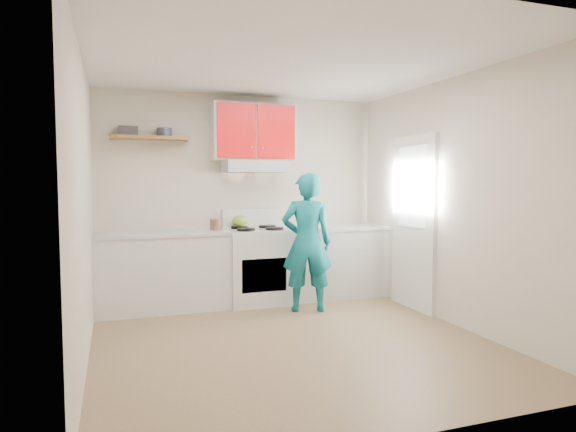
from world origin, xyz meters
name	(u,v)px	position (x,y,z in m)	size (l,w,h in m)	color
floor	(292,341)	(0.00, 0.00, 0.00)	(3.80, 3.80, 0.00)	brown
ceiling	(292,62)	(0.00, 0.00, 2.60)	(3.60, 3.80, 0.04)	white
back_wall	(243,198)	(0.00, 1.90, 1.30)	(3.60, 0.04, 2.60)	beige
front_wall	(405,219)	(0.00, -1.90, 1.30)	(3.60, 0.04, 2.60)	beige
left_wall	(83,208)	(-1.80, 0.00, 1.30)	(0.04, 3.80, 2.60)	beige
right_wall	(454,202)	(1.80, 0.00, 1.30)	(0.04, 3.80, 2.60)	beige
door	(414,223)	(1.78, 0.70, 1.02)	(0.05, 0.85, 2.05)	white
door_glass	(412,187)	(1.75, 0.70, 1.45)	(0.01, 0.55, 0.95)	white
counter_left	(163,272)	(-1.04, 1.60, 0.45)	(1.52, 0.60, 0.90)	silver
counter_right	(333,262)	(1.14, 1.60, 0.45)	(1.32, 0.60, 0.90)	silver
stove	(257,266)	(0.10, 1.57, 0.46)	(0.76, 0.65, 0.92)	white
range_hood	(254,167)	(0.10, 1.68, 1.70)	(0.76, 0.44, 0.15)	silver
upper_cabinets	(253,133)	(0.10, 1.73, 2.12)	(1.02, 0.33, 0.70)	red
shelf	(150,138)	(-1.15, 1.75, 2.02)	(0.90, 0.30, 0.04)	brown
books	(128,131)	(-1.39, 1.77, 2.09)	(0.21, 0.15, 0.11)	#3A3337
tin	(164,133)	(-0.98, 1.79, 2.09)	(0.18, 0.18, 0.11)	#333D4C
kettle	(240,222)	(-0.08, 1.74, 1.00)	(0.20, 0.20, 0.17)	olive
crock	(215,225)	(-0.41, 1.61, 0.98)	(0.13, 0.13, 0.16)	brown
cutting_board	(314,228)	(0.85, 1.54, 0.91)	(0.31, 0.23, 0.02)	olive
silicone_mat	(359,227)	(1.49, 1.53, 0.90)	(0.28, 0.23, 0.01)	red
person	(307,242)	(0.54, 1.00, 0.81)	(0.59, 0.39, 1.61)	#0C6974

